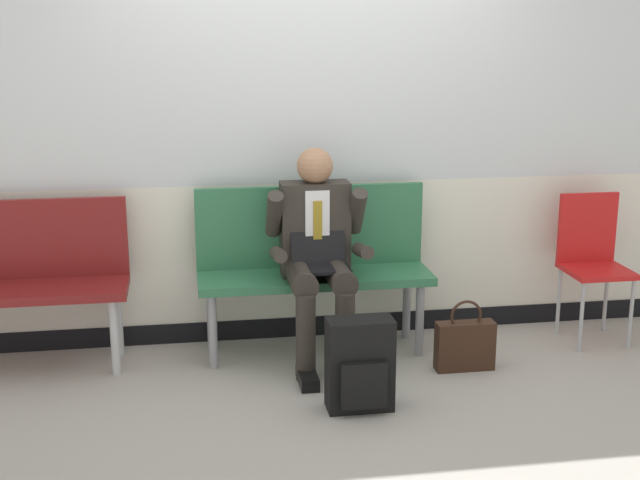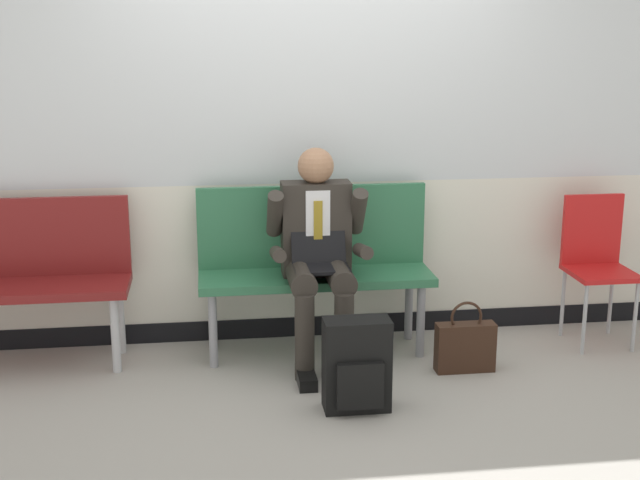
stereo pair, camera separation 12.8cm
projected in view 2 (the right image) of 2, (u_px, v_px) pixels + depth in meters
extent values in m
plane|color=#9E9991|center=(322.00, 368.00, 4.94)|extent=(18.00, 18.00, 0.00)
cube|color=silver|center=(308.00, 32.00, 5.06)|extent=(6.57, 0.12, 1.79)
cube|color=silver|center=(309.00, 249.00, 5.39)|extent=(6.57, 0.12, 0.86)
cube|color=black|center=(309.00, 323.00, 5.51)|extent=(6.57, 0.14, 0.13)
cube|color=#2D6B47|center=(315.00, 278.00, 5.07)|extent=(1.38, 0.42, 0.05)
cube|color=#2D6B47|center=(311.00, 226.00, 5.18)|extent=(1.38, 0.04, 0.50)
cylinder|color=gray|center=(213.00, 330.00, 4.91)|extent=(0.05, 0.05, 0.44)
cylinder|color=gray|center=(212.00, 313.00, 5.20)|extent=(0.05, 0.05, 0.44)
cylinder|color=gray|center=(421.00, 321.00, 5.07)|extent=(0.05, 0.05, 0.44)
cylinder|color=gray|center=(409.00, 305.00, 5.35)|extent=(0.05, 0.05, 0.44)
cube|color=maroon|center=(18.00, 289.00, 4.85)|extent=(1.24, 0.42, 0.05)
cube|color=maroon|center=(21.00, 238.00, 4.96)|extent=(1.24, 0.04, 0.46)
cylinder|color=#B7B7BC|center=(115.00, 335.00, 4.84)|extent=(0.05, 0.05, 0.44)
cylinder|color=#B7B7BC|center=(120.00, 317.00, 5.13)|extent=(0.05, 0.05, 0.44)
cylinder|color=#2D2823|center=(301.00, 277.00, 4.84)|extent=(0.15, 0.40, 0.15)
cylinder|color=#2D2823|center=(305.00, 338.00, 4.73)|extent=(0.11, 0.11, 0.49)
cube|color=black|center=(306.00, 378.00, 4.72)|extent=(0.10, 0.26, 0.07)
cylinder|color=#2D2823|center=(339.00, 276.00, 4.87)|extent=(0.15, 0.40, 0.15)
cylinder|color=#2D2823|center=(344.00, 336.00, 4.75)|extent=(0.11, 0.11, 0.49)
cube|color=black|center=(345.00, 376.00, 4.75)|extent=(0.10, 0.26, 0.07)
cube|color=#2D2823|center=(315.00, 229.00, 5.00)|extent=(0.40, 0.18, 0.55)
cube|color=silver|center=(317.00, 224.00, 4.89)|extent=(0.14, 0.01, 0.39)
cube|color=olive|center=(317.00, 229.00, 4.89)|extent=(0.05, 0.01, 0.33)
sphere|color=#9E7051|center=(315.00, 166.00, 4.91)|extent=(0.21, 0.21, 0.21)
cylinder|color=#2D2823|center=(275.00, 214.00, 4.87)|extent=(0.09, 0.25, 0.30)
cylinder|color=#2D2823|center=(278.00, 254.00, 4.76)|extent=(0.08, 0.27, 0.12)
cylinder|color=#2D2823|center=(358.00, 211.00, 4.93)|extent=(0.09, 0.25, 0.30)
cylinder|color=#2D2823|center=(363.00, 251.00, 4.82)|extent=(0.08, 0.27, 0.12)
cube|color=black|center=(321.00, 269.00, 4.81)|extent=(0.31, 0.22, 0.02)
cube|color=black|center=(318.00, 244.00, 4.91)|extent=(0.31, 0.08, 0.21)
cube|color=black|center=(357.00, 364.00, 4.37)|extent=(0.34, 0.17, 0.48)
cube|color=black|center=(360.00, 386.00, 4.28)|extent=(0.24, 0.04, 0.24)
cube|color=#331E14|center=(465.00, 347.00, 4.87)|extent=(0.34, 0.10, 0.28)
torus|color=#331E14|center=(466.00, 317.00, 4.83)|extent=(0.18, 0.02, 0.18)
cube|color=red|center=(601.00, 273.00, 5.22)|extent=(0.38, 0.38, 0.03)
cube|color=red|center=(592.00, 229.00, 5.32)|extent=(0.38, 0.03, 0.44)
cylinder|color=#A5A5AA|center=(584.00, 319.00, 5.10)|extent=(0.02, 0.02, 0.44)
cylinder|color=#A5A5AA|center=(635.00, 317.00, 5.14)|extent=(0.02, 0.02, 0.44)
cylinder|color=#A5A5AA|center=(563.00, 303.00, 5.41)|extent=(0.02, 0.02, 0.44)
cylinder|color=#A5A5AA|center=(611.00, 300.00, 5.45)|extent=(0.02, 0.02, 0.44)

